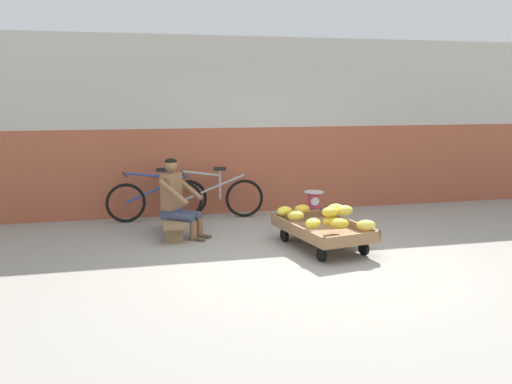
% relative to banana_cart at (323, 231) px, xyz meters
% --- Properties ---
extents(ground_plane, '(80.00, 80.00, 0.00)m').
position_rel_banana_cart_xyz_m(ground_plane, '(-0.40, -0.50, -0.24)').
color(ground_plane, gray).
extents(back_wall, '(16.00, 0.30, 2.99)m').
position_rel_banana_cart_xyz_m(back_wall, '(-0.40, 2.58, 1.26)').
color(back_wall, '#A35138').
rests_on(back_wall, ground).
extents(banana_cart, '(1.10, 1.57, 0.36)m').
position_rel_banana_cart_xyz_m(banana_cart, '(0.00, 0.00, 0.00)').
color(banana_cart, '#8E6B47').
rests_on(banana_cart, ground).
extents(banana_pile, '(1.04, 1.32, 0.26)m').
position_rel_banana_cart_xyz_m(banana_pile, '(0.00, -0.04, 0.22)').
color(banana_pile, gold).
rests_on(banana_pile, banana_cart).
extents(low_bench, '(0.33, 1.11, 0.27)m').
position_rel_banana_cart_xyz_m(low_bench, '(-1.91, 1.10, -0.04)').
color(low_bench, olive).
rests_on(low_bench, ground).
extents(vendor_seated, '(0.74, 0.68, 1.14)m').
position_rel_banana_cart_xyz_m(vendor_seated, '(-1.84, 1.04, 0.33)').
color(vendor_seated, brown).
rests_on(vendor_seated, ground).
extents(plastic_crate, '(0.36, 0.28, 0.30)m').
position_rel_banana_cart_xyz_m(plastic_crate, '(0.22, 0.98, -0.09)').
color(plastic_crate, '#234CA8').
rests_on(plastic_crate, ground).
extents(weighing_scale, '(0.30, 0.30, 0.29)m').
position_rel_banana_cart_xyz_m(weighing_scale, '(0.22, 0.98, 0.21)').
color(weighing_scale, '#28282D').
rests_on(weighing_scale, plastic_crate).
extents(bicycle_near_left, '(1.66, 0.48, 0.86)m').
position_rel_banana_cart_xyz_m(bicycle_near_left, '(-2.07, 2.18, 0.11)').
color(bicycle_near_left, black).
rests_on(bicycle_near_left, ground).
extents(bicycle_far_left, '(1.66, 0.48, 0.86)m').
position_rel_banana_cart_xyz_m(bicycle_far_left, '(-1.14, 2.10, 0.11)').
color(bicycle_far_left, black).
rests_on(bicycle_far_left, ground).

